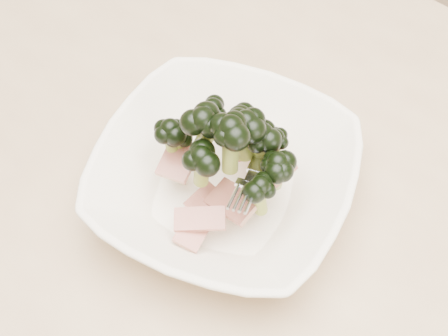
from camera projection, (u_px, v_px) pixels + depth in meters
The scene contains 2 objects.
dining_table at pixel (241, 241), 0.74m from camera, with size 1.20×0.80×0.75m.
broccoli_dish at pixel (225, 172), 0.63m from camera, with size 0.32×0.32×0.14m.
Camera 1 is at (0.20, -0.27, 1.32)m, focal length 50.00 mm.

